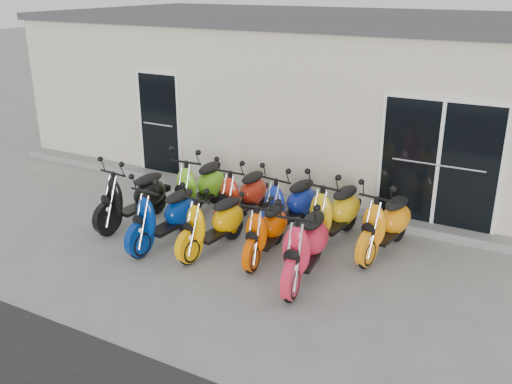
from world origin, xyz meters
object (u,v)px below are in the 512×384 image
scooter_front_orange_a (213,215)px  scooter_back_extra (386,215)px  scooter_front_orange_b (266,222)px  scooter_back_green (199,178)px  scooter_back_yellow (334,204)px  scooter_back_red (242,187)px  scooter_front_blue (164,207)px  scooter_back_blue (289,196)px  scooter_front_black (133,189)px  scooter_front_red (306,236)px

scooter_front_orange_a → scooter_back_extra: bearing=33.5°
scooter_front_orange_b → scooter_back_extra: size_ratio=0.91×
scooter_front_orange_b → scooter_back_green: 2.13m
scooter_front_orange_a → scooter_back_yellow: scooter_back_yellow is taller
scooter_back_red → scooter_front_blue: bearing=-114.3°
scooter_back_blue → scooter_front_blue: bearing=-130.3°
scooter_front_black → scooter_front_orange_b: size_ratio=1.10×
scooter_front_blue → scooter_back_blue: bearing=45.9°
scooter_front_blue → scooter_back_green: scooter_back_green is taller
scooter_front_blue → scooter_front_orange_a: (0.81, 0.17, -0.03)m
scooter_back_green → scooter_back_blue: scooter_back_green is taller
scooter_back_blue → scooter_front_red: bearing=-48.5°
scooter_front_red → scooter_back_blue: bearing=115.7°
scooter_back_red → scooter_front_orange_b: bearing=-45.4°
scooter_front_blue → scooter_front_orange_b: (1.65, 0.38, -0.05)m
scooter_front_red → scooter_front_orange_a: bearing=166.8°
scooter_back_red → scooter_back_extra: scooter_back_extra is taller
scooter_front_black → scooter_back_extra: size_ratio=1.00×
scooter_front_black → scooter_front_red: 3.48m
scooter_front_black → scooter_front_blue: bearing=-16.3°
scooter_front_blue → scooter_front_red: (2.47, 0.02, 0.04)m
scooter_back_yellow → scooter_back_red: bearing=-176.2°
scooter_back_green → scooter_back_yellow: size_ratio=1.01×
scooter_front_orange_b → scooter_back_yellow: bearing=47.3°
scooter_front_orange_a → scooter_back_blue: bearing=65.4°
scooter_front_orange_a → scooter_front_orange_b: (0.84, 0.21, -0.02)m
scooter_front_blue → scooter_front_orange_b: scooter_front_blue is taller
scooter_front_orange_b → scooter_front_red: (0.82, -0.36, 0.09)m
scooter_front_blue → scooter_back_red: bearing=69.8°
scooter_front_orange_b → scooter_back_yellow: (0.72, 0.98, 0.09)m
scooter_front_blue → scooter_front_red: bearing=4.5°
scooter_front_black → scooter_front_orange_b: (2.64, -0.01, -0.06)m
scooter_front_red → scooter_back_extra: 1.56m
scooter_back_green → scooter_back_red: 0.87m
scooter_back_blue → scooter_back_extra: (1.67, 0.00, 0.00)m
scooter_front_black → scooter_front_orange_b: 2.64m
scooter_front_blue → scooter_back_yellow: size_ratio=0.95×
scooter_front_blue → scooter_back_extra: scooter_back_extra is taller
scooter_front_orange_a → scooter_front_orange_b: 0.86m
scooter_back_blue → scooter_back_green: bearing=-170.8°
scooter_back_green → scooter_back_red: bearing=-0.4°
scooter_front_orange_b → scooter_front_black: bearing=173.5°
scooter_front_red → scooter_back_blue: size_ratio=1.05×
scooter_back_green → scooter_back_blue: bearing=-2.9°
scooter_front_orange_a → scooter_front_orange_b: scooter_front_orange_a is taller
scooter_back_green → scooter_front_orange_b: bearing=-31.4°
scooter_front_orange_a → scooter_back_yellow: 1.96m
scooter_front_orange_b → scooter_back_yellow: size_ratio=0.88×
scooter_front_orange_b → scooter_front_red: bearing=-29.9°
scooter_front_black → scooter_front_red: bearing=-0.7°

